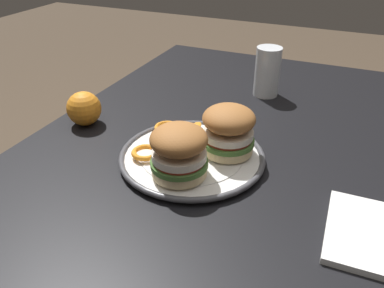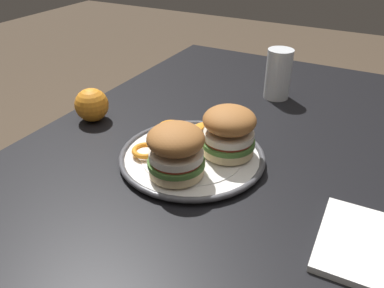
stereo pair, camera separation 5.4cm
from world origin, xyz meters
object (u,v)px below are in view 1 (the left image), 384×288
Objects in this scene: whole_orange at (84,108)px; dinner_plate at (192,157)px; sandwich_half_right at (179,150)px; drinking_glass at (267,75)px; sandwich_half_left at (228,129)px; dining_table at (220,186)px.

dinner_plate is at bearing 81.36° from whole_orange.
sandwich_half_right is 0.47m from drinking_glass.
drinking_glass reaches higher than whole_orange.
sandwich_half_left reaches higher than whole_orange.
sandwich_half_right is 1.84× the size of whole_orange.
drinking_glass is at bearing 174.35° from sandwich_half_right.
sandwich_half_left is at bearing 153.63° from sandwich_half_right.
sandwich_half_right is at bearing 4.91° from dinner_plate.
sandwich_half_right is at bearing 68.76° from whole_orange.
sandwich_half_left is (0.02, 0.02, 0.16)m from dining_table.
sandwich_half_left is at bearing 46.23° from dining_table.
drinking_glass is (-0.39, 0.05, 0.05)m from dinner_plate.
sandwich_half_left is 1.06× the size of drinking_glass.
sandwich_half_left is 0.95× the size of sandwich_half_right.
dining_table is 8.85× the size of sandwich_half_right.
whole_orange is (-0.12, -0.31, -0.03)m from sandwich_half_right.
dining_table is 0.12m from dinner_plate.
whole_orange is (0.01, -0.35, 0.13)m from dining_table.
drinking_glass is at bearing 178.60° from dining_table.
dinner_plate is 0.31m from whole_orange.
drinking_glass reaches higher than dining_table.
dinner_plate is (0.06, -0.04, 0.10)m from dining_table.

